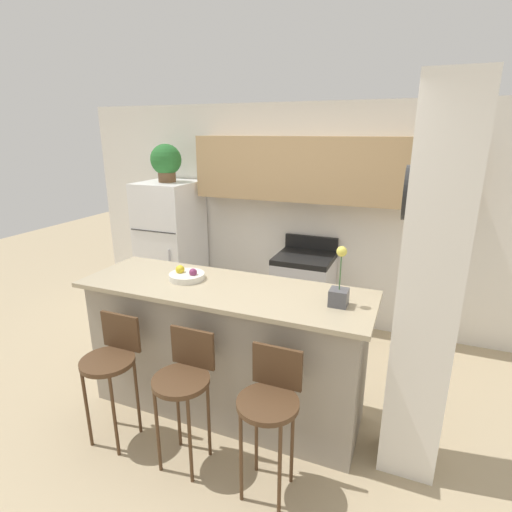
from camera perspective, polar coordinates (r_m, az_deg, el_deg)
The scene contains 13 objects.
ground_plane at distance 3.64m, azimuth -4.25°, elevation -20.62°, with size 14.00×14.00×0.00m, color tan.
wall_back at distance 4.63m, azimuth 6.93°, elevation 8.27°, with size 5.60×0.38×2.55m.
pillar_right at distance 2.68m, azimuth 23.28°, elevation -5.01°, with size 0.38×0.32×2.55m.
counter_bar at distance 3.33m, azimuth -4.47°, elevation -13.12°, with size 2.30×0.76×1.09m.
refrigerator at distance 5.15m, azimuth -11.95°, elevation 1.12°, with size 0.65×0.73×1.66m.
stove_range at distance 4.64m, azimuth 6.77°, elevation -5.24°, with size 0.63×0.61×1.07m.
bar_stool_left at distance 3.17m, azimuth -19.92°, elevation -13.91°, with size 0.39×0.39×0.97m.
bar_stool_mid at distance 2.84m, azimuth -10.20°, elevation -17.01°, with size 0.39×0.39×0.97m.
bar_stool_right at distance 2.61m, azimuth 2.02°, elevation -20.14°, with size 0.39×0.39×0.97m.
potted_plant_on_fridge at distance 4.97m, azimuth -12.73°, elevation 13.06°, with size 0.37×0.37×0.44m.
orchid_vase at distance 2.78m, azimuth 11.79°, elevation -4.81°, with size 0.12×0.12×0.42m.
fruit_bowl at distance 3.27m, azimuth -9.87°, elevation -2.77°, with size 0.29×0.29×0.11m.
trash_bin at distance 4.90m, azimuth -7.77°, elevation -7.52°, with size 0.28×0.28×0.38m.
Camera 1 is at (1.31, -2.55, 2.24)m, focal length 28.00 mm.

